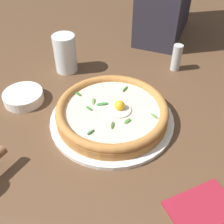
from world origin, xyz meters
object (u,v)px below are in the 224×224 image
object	(u,v)px
folded_napkin	(202,207)
pepper_shaker	(178,58)
pizza	(112,111)
side_bowl	(23,97)
drinking_glass	(66,56)

from	to	relation	value
folded_napkin	pepper_shaker	world-z (taller)	pepper_shaker
pizza	pepper_shaker	bearing A→B (deg)	82.05
side_bowl	pepper_shaker	distance (m)	0.52
folded_napkin	pepper_shaker	xyz separation A→B (m)	(-0.25, 0.46, 0.04)
drinking_glass	folded_napkin	bearing A→B (deg)	-24.08
side_bowl	pizza	bearing A→B (deg)	14.43
pepper_shaker	side_bowl	bearing A→B (deg)	-127.85
drinking_glass	folded_napkin	xyz separation A→B (m)	(0.57, -0.25, -0.05)
drinking_glass	pepper_shaker	xyz separation A→B (m)	(0.32, 0.21, -0.01)
pizza	drinking_glass	bearing A→B (deg)	153.93
pepper_shaker	drinking_glass	bearing A→B (deg)	-147.05
pizza	pepper_shaker	size ratio (longest dim) A/B	3.30
folded_napkin	pepper_shaker	size ratio (longest dim) A/B	1.53
pepper_shaker	folded_napkin	bearing A→B (deg)	-61.63
drinking_glass	pepper_shaker	distance (m)	0.38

